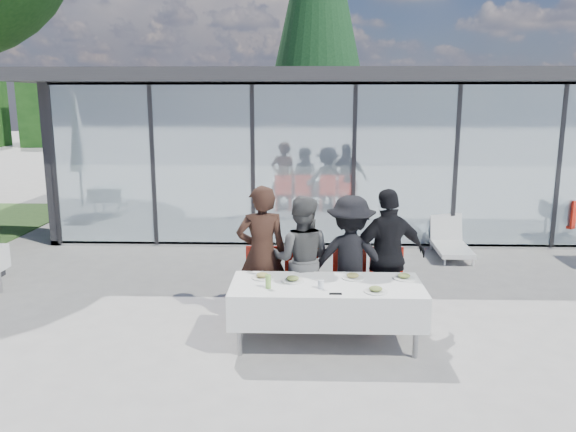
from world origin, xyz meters
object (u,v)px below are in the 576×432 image
object	(u,v)px
plate_a	(262,276)
plate_c	(353,276)
diner_c	(350,259)
spare_chair_b	(571,221)
diner_d	(388,256)
conifer_tree	(318,4)
diner_chair_b	(301,281)
diner_b	(301,259)
diner_a	(262,254)
diner_chair_c	(350,281)
folded_eyeglasses	(336,294)
plate_d	(404,277)
dining_table	(326,301)
plate_b	(293,279)
lounger	(450,242)
diner_chair_d	(387,282)
plate_extra	(376,290)
juice_bottle	(268,282)
diner_chair_a	(262,280)

from	to	relation	value
plate_a	plate_c	world-z (taller)	same
diner_c	spare_chair_b	distance (m)	6.04
diner_d	conifer_tree	bearing A→B (deg)	-102.97
diner_d	diner_chair_b	bearing A→B (deg)	-16.81
diner_b	diner_d	bearing A→B (deg)	-171.96
diner_a	diner_chair_b	bearing A→B (deg)	170.97
diner_chair_c	conifer_tree	xyz separation A→B (m)	(-0.19, 12.70, 5.45)
diner_c	folded_eyeglasses	bearing A→B (deg)	83.14
diner_a	folded_eyeglasses	bearing A→B (deg)	118.86
diner_a	diner_d	xyz separation A→B (m)	(1.64, 0.00, -0.02)
plate_c	plate_d	xyz separation A→B (m)	(0.62, 0.00, 0.00)
dining_table	plate_d	bearing A→B (deg)	13.09
dining_table	spare_chair_b	bearing A→B (deg)	42.77
spare_chair_b	diner_chair_b	bearing A→B (deg)	-143.88
dining_table	folded_eyeglasses	distance (m)	0.43
diner_d	plate_b	xyz separation A→B (m)	(-1.22, -0.65, -0.11)
diner_c	lounger	xyz separation A→B (m)	(2.14, 3.27, -0.58)
diner_chair_b	plate_c	distance (m)	0.86
diner_c	plate_b	xyz separation A→B (m)	(-0.74, -0.65, -0.06)
spare_chair_b	conifer_tree	size ratio (longest dim) A/B	0.09
dining_table	diner_a	distance (m)	1.16
folded_eyeglasses	dining_table	bearing A→B (deg)	103.43
folded_eyeglasses	conifer_tree	distance (m)	14.76
diner_d	diner_chair_d	xyz separation A→B (m)	(-0.00, 0.02, -0.35)
diner_a	diner_chair_c	bearing A→B (deg)	170.01
plate_d	plate_a	bearing A→B (deg)	-179.13
plate_d	plate_extra	size ratio (longest dim) A/B	1.00
conifer_tree	dining_table	bearing A→B (deg)	-90.62
diner_d	plate_a	distance (m)	1.69
plate_extra	spare_chair_b	distance (m)	6.58
juice_bottle	folded_eyeglasses	size ratio (longest dim) A/B	1.13
diner_a	plate_d	distance (m)	1.84
juice_bottle	folded_eyeglasses	xyz separation A→B (m)	(0.76, -0.19, -0.07)
plate_a	plate_extra	distance (m)	1.39
diner_chair_d	plate_extra	world-z (taller)	diner_chair_d
diner_chair_a	plate_d	xyz separation A→B (m)	(1.76, -0.53, 0.24)
plate_c	plate_a	bearing A→B (deg)	-178.83
diner_chair_d	plate_extra	xyz separation A→B (m)	(-0.28, -1.02, 0.24)
diner_chair_a	diner_c	xyz separation A→B (m)	(1.15, -0.02, 0.30)
spare_chair_b	plate_extra	bearing A→B (deg)	-132.29
plate_c	folded_eyeglasses	world-z (taller)	plate_c
diner_b	diner_chair_b	distance (m)	0.30
dining_table	diner_d	distance (m)	1.16
diner_a	plate_c	xyz separation A→B (m)	(1.14, -0.52, -0.13)
diner_d	folded_eyeglasses	size ratio (longest dim) A/B	12.65
diner_chair_d	diner_d	bearing A→B (deg)	-90.00
folded_eyeglasses	plate_a	bearing A→B (deg)	147.27
diner_chair_d	juice_bottle	size ratio (longest dim) A/B	6.16
diner_chair_b	diner_a	bearing A→B (deg)	-178.25
diner_chair_b	diner_chair_d	size ratio (longest dim) A/B	1.00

